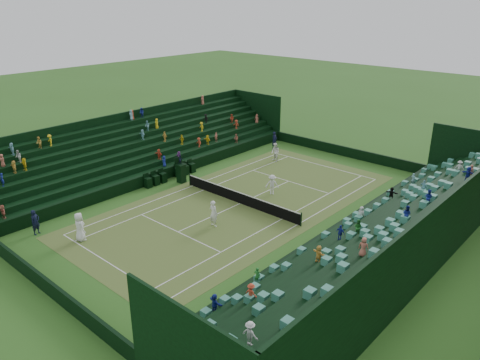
{
  "coord_description": "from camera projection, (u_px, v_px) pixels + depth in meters",
  "views": [
    {
      "loc": [
        22.34,
        -24.86,
        15.13
      ],
      "look_at": [
        0.0,
        0.0,
        2.0
      ],
      "focal_mm": 35.0,
      "sensor_mm": 36.0,
      "label": 1
    }
  ],
  "objects": [
    {
      "name": "north_grandstand",
      "position": [
        396.0,
        238.0,
        28.2
      ],
      "size": [
        6.6,
        32.0,
        4.9
      ],
      "color": "black",
      "rests_on": "ground"
    },
    {
      "name": "player_near_west",
      "position": [
        80.0,
        227.0,
        30.79
      ],
      "size": [
        1.01,
        0.69,
        1.99
      ],
      "primitive_type": "imported",
      "rotation": [
        0.0,
        0.0,
        3.08
      ],
      "color": "white",
      "rests_on": "ground"
    },
    {
      "name": "line_judge_north",
      "position": [
        274.0,
        140.0,
        49.73
      ],
      "size": [
        0.47,
        0.68,
        1.81
      ],
      "primitive_type": "imported",
      "rotation": [
        0.0,
        0.0,
        1.51
      ],
      "color": "black",
      "rests_on": "ground"
    },
    {
      "name": "perimeter_wall_east",
      "position": [
        334.0,
        232.0,
        31.18
      ],
      "size": [
        0.2,
        31.77,
        1.0
      ],
      "primitive_type": "cube",
      "color": "black",
      "rests_on": "ground"
    },
    {
      "name": "umpire_chair",
      "position": [
        181.0,
        171.0,
        40.52
      ],
      "size": [
        0.79,
        0.79,
        2.49
      ],
      "color": "black",
      "rests_on": "ground"
    },
    {
      "name": "player_far_east",
      "position": [
        272.0,
        185.0,
        38.15
      ],
      "size": [
        1.24,
        1.16,
        1.67
      ],
      "primitive_type": "imported",
      "rotation": [
        0.0,
        0.0,
        0.66
      ],
      "color": "white",
      "rests_on": "ground"
    },
    {
      "name": "ground",
      "position": [
        240.0,
        204.0,
        36.64
      ],
      "size": [
        160.0,
        160.0,
        0.0
      ],
      "primitive_type": "plane",
      "color": "#2F5E1D",
      "rests_on": "ground"
    },
    {
      "name": "courtside_chairs",
      "position": [
        171.0,
        175.0,
        41.34
      ],
      "size": [
        0.56,
        5.53,
        1.22
      ],
      "color": "black",
      "rests_on": "ground"
    },
    {
      "name": "perimeter_wall_south",
      "position": [
        45.0,
        285.0,
        25.46
      ],
      "size": [
        17.17,
        0.2,
        1.0
      ],
      "primitive_type": "cube",
      "color": "black",
      "rests_on": "ground"
    },
    {
      "name": "court_surface",
      "position": [
        240.0,
        204.0,
        36.64
      ],
      "size": [
        12.97,
        26.77,
        0.01
      ],
      "primitive_type": "cube",
      "color": "#346C24",
      "rests_on": "ground"
    },
    {
      "name": "player_near_east",
      "position": [
        213.0,
        213.0,
        32.74
      ],
      "size": [
        0.72,
        0.48,
        1.95
      ],
      "primitive_type": "imported",
      "rotation": [
        0.0,
        0.0,
        3.12
      ],
      "color": "white",
      "rests_on": "ground"
    },
    {
      "name": "perimeter_wall_north",
      "position": [
        344.0,
        151.0,
        47.46
      ],
      "size": [
        17.17,
        0.2,
        1.0
      ],
      "primitive_type": "cube",
      "color": "black",
      "rests_on": "ground"
    },
    {
      "name": "perimeter_wall_west",
      "position": [
        169.0,
        172.0,
        41.74
      ],
      "size": [
        0.2,
        31.77,
        1.0
      ],
      "primitive_type": "cube",
      "color": "black",
      "rests_on": "ground"
    },
    {
      "name": "south_grandstand",
      "position": [
        140.0,
        152.0,
        43.96
      ],
      "size": [
        6.6,
        32.0,
        4.9
      ],
      "color": "black",
      "rests_on": "ground"
    },
    {
      "name": "tennis_net",
      "position": [
        240.0,
        198.0,
        36.45
      ],
      "size": [
        11.67,
        0.1,
        1.06
      ],
      "color": "black",
      "rests_on": "ground"
    },
    {
      "name": "line_judge_south",
      "position": [
        35.0,
        222.0,
        31.66
      ],
      "size": [
        0.58,
        0.74,
        1.78
      ],
      "primitive_type": "imported",
      "rotation": [
        0.0,
        0.0,
        1.84
      ],
      "color": "black",
      "rests_on": "ground"
    },
    {
      "name": "player_far_west",
      "position": [
        275.0,
        152.0,
        45.77
      ],
      "size": [
        1.08,
        0.95,
        1.85
      ],
      "primitive_type": "imported",
      "rotation": [
        0.0,
        0.0,
        -0.33
      ],
      "color": "white",
      "rests_on": "ground"
    }
  ]
}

